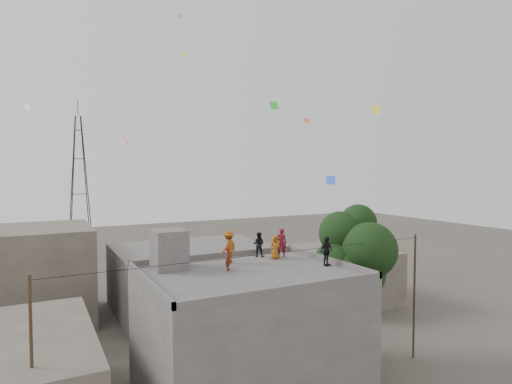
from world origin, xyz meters
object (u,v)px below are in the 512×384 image
tree (355,256)px  transmission_tower (79,186)px  stair_head_box (169,249)px  person_red_adult (281,243)px  person_dark_adult (326,251)px

tree → transmission_tower: 41.12m
stair_head_box → tree: size_ratio=0.22×
stair_head_box → person_red_adult: size_ratio=1.19×
stair_head_box → person_red_adult: 6.60m
tree → person_red_adult: size_ratio=5.44×
person_dark_adult → tree: bearing=7.3°
tree → person_red_adult: tree is taller
tree → transmission_tower: (-11.37, 39.40, 2.97)m
stair_head_box → transmission_tower: (-0.80, 37.40, 1.97)m
tree → person_red_adult: (-3.97, 1.82, 0.83)m
person_dark_adult → stair_head_box: bearing=142.1°
stair_head_box → tree: (10.57, -2.00, -1.00)m
person_red_adult → person_dark_adult: 3.18m
tree → person_dark_adult: bearing=-158.0°
stair_head_box → tree: bearing=-10.7°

